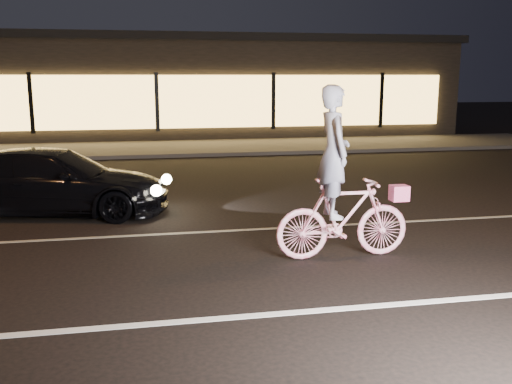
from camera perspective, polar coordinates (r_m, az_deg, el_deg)
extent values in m
plane|color=black|center=(7.66, -6.81, -8.12)|extent=(90.00, 90.00, 0.00)
cube|color=silver|center=(6.27, -5.74, -12.64)|extent=(60.00, 0.12, 0.01)
cube|color=gray|center=(9.57, -7.73, -4.11)|extent=(60.00, 0.10, 0.01)
cube|color=#383533|center=(20.36, -9.61, 4.31)|extent=(30.00, 4.00, 0.12)
cube|color=black|center=(26.21, -10.13, 10.12)|extent=(25.00, 8.00, 4.00)
cube|color=black|center=(26.25, -10.29, 14.60)|extent=(25.40, 8.40, 0.30)
cube|color=#E9B051|center=(22.13, -9.88, 8.87)|extent=(23.00, 0.15, 2.00)
cube|color=black|center=(22.41, -21.58, 8.27)|extent=(0.15, 0.08, 2.20)
cube|color=black|center=(22.05, -9.88, 8.86)|extent=(0.15, 0.08, 2.20)
cube|color=black|center=(22.60, 1.74, 9.08)|extent=(0.15, 0.08, 2.20)
cube|color=black|center=(24.00, 12.41, 8.96)|extent=(0.15, 0.08, 2.20)
imported|color=#FF396C|center=(8.19, 8.70, -2.59)|extent=(1.95, 0.55, 1.17)
imported|color=white|center=(7.96, 7.77, 3.98)|extent=(0.44, 0.67, 1.84)
cube|color=#E5386A|center=(8.44, 14.12, -0.10)|extent=(0.25, 0.20, 0.22)
imported|color=black|center=(11.36, -19.49, 0.97)|extent=(4.49, 2.53, 1.23)
sphere|color=#FFF2BF|center=(11.39, -8.94, 1.26)|extent=(0.20, 0.20, 0.20)
sphere|color=#FFF2BF|center=(10.30, -9.94, 0.14)|extent=(0.20, 0.20, 0.20)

